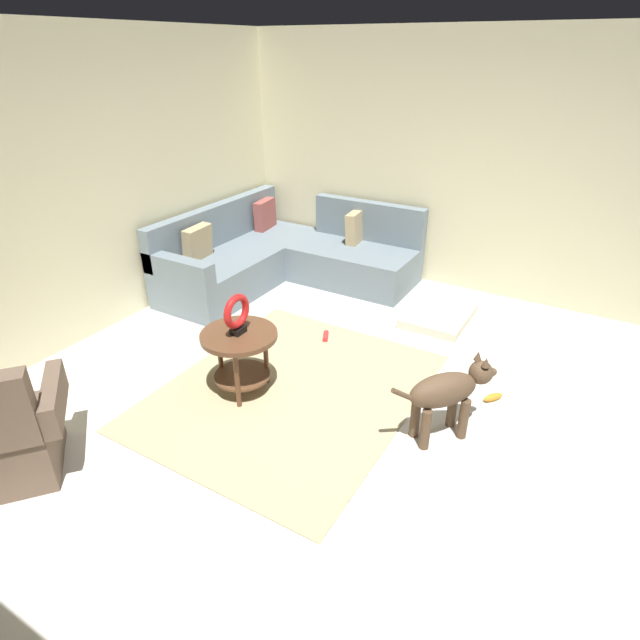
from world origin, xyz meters
TOP-DOWN VIEW (x-y plane):
  - ground_plane at (0.00, 0.00)m, footprint 6.00×6.00m
  - wall_back at (0.00, 2.94)m, footprint 6.00×0.12m
  - wall_right at (2.94, 0.00)m, footprint 0.12×6.00m
  - area_rug at (0.15, 0.70)m, footprint 2.30×1.90m
  - sectional_couch at (1.99, 2.01)m, footprint 2.20×2.25m
  - side_table at (-0.04, 1.04)m, footprint 0.60×0.60m
  - torus_sculpture at (-0.04, 1.04)m, footprint 0.28×0.08m
  - dog_bed_mat at (1.98, 0.08)m, footprint 0.80×0.60m
  - dog at (0.27, -0.54)m, footprint 0.70×0.57m
  - dog_toy_ball at (0.10, 0.99)m, footprint 0.08×0.08m
  - dog_toy_rope at (1.04, 0.88)m, footprint 0.17×0.12m
  - dog_toy_bone at (0.86, -0.75)m, footprint 0.18×0.15m

SIDE VIEW (x-z plane):
  - ground_plane at x=0.00m, z-range -0.10..0.00m
  - area_rug at x=0.15m, z-range 0.00..0.01m
  - dog_toy_rope at x=1.04m, z-range 0.00..0.05m
  - dog_toy_bone at x=0.86m, z-range 0.00..0.06m
  - dog_toy_ball at x=0.10m, z-range 0.00..0.08m
  - dog_bed_mat at x=1.98m, z-range 0.00..0.09m
  - sectional_couch at x=1.99m, z-range -0.15..0.73m
  - dog at x=0.27m, z-range 0.06..0.69m
  - side_table at x=-0.04m, z-range 0.15..0.69m
  - torus_sculpture at x=-0.04m, z-range 0.55..0.87m
  - wall_back at x=0.00m, z-range 0.00..2.70m
  - wall_right at x=2.94m, z-range 0.00..2.70m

